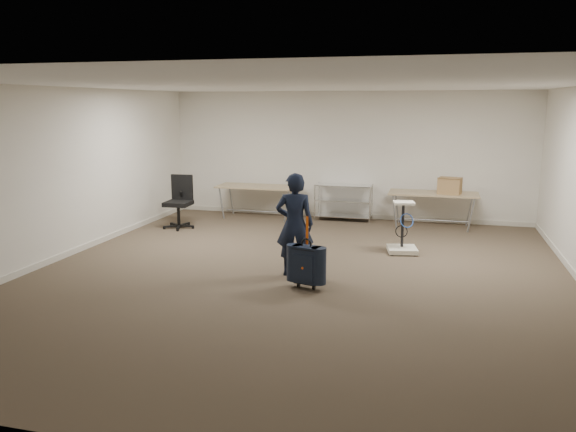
# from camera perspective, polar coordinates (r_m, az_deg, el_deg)

# --- Properties ---
(ground) EXTENTS (9.00, 9.00, 0.00)m
(ground) POSITION_cam_1_polar(r_m,az_deg,el_deg) (8.47, 0.97, -6.04)
(ground) COLOR #443829
(ground) RESTS_ON ground
(room_shell) EXTENTS (8.00, 9.00, 9.00)m
(room_shell) POSITION_cam_1_polar(r_m,az_deg,el_deg) (9.75, 2.94, -3.40)
(room_shell) COLOR silver
(room_shell) RESTS_ON ground
(folding_table_left) EXTENTS (1.80, 0.75, 0.73)m
(folding_table_left) POSITION_cam_1_polar(r_m,az_deg,el_deg) (12.54, -3.10, 2.85)
(folding_table_left) COLOR #8D7956
(folding_table_left) RESTS_ON ground
(folding_table_right) EXTENTS (1.80, 0.75, 0.73)m
(folding_table_right) POSITION_cam_1_polar(r_m,az_deg,el_deg) (11.94, 14.54, 2.07)
(folding_table_right) COLOR #8D7956
(folding_table_right) RESTS_ON ground
(wire_shelf) EXTENTS (1.22, 0.47, 0.80)m
(wire_shelf) POSITION_cam_1_polar(r_m,az_deg,el_deg) (12.38, 5.68, 1.58)
(wire_shelf) COLOR silver
(wire_shelf) RESTS_ON ground
(person) EXTENTS (0.63, 0.48, 1.55)m
(person) POSITION_cam_1_polar(r_m,az_deg,el_deg) (8.30, 0.68, -0.88)
(person) COLOR black
(person) RESTS_ON ground
(suitcase) EXTENTS (0.41, 0.29, 1.02)m
(suitcase) POSITION_cam_1_polar(r_m,az_deg,el_deg) (7.78, 1.87, -4.94)
(suitcase) COLOR black
(suitcase) RESTS_ON ground
(office_chair) EXTENTS (0.66, 0.66, 1.08)m
(office_chair) POSITION_cam_1_polar(r_m,az_deg,el_deg) (11.82, -10.98, 0.41)
(office_chair) COLOR black
(office_chair) RESTS_ON ground
(equipment_cart) EXTENTS (0.57, 0.57, 0.90)m
(equipment_cart) POSITION_cam_1_polar(r_m,az_deg,el_deg) (9.85, 11.55, -2.36)
(equipment_cart) COLOR beige
(equipment_cart) RESTS_ON ground
(cardboard_box) EXTENTS (0.50, 0.42, 0.33)m
(cardboard_box) POSITION_cam_1_polar(r_m,az_deg,el_deg) (11.84, 16.11, 2.97)
(cardboard_box) COLOR #9A7847
(cardboard_box) RESTS_ON folding_table_right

